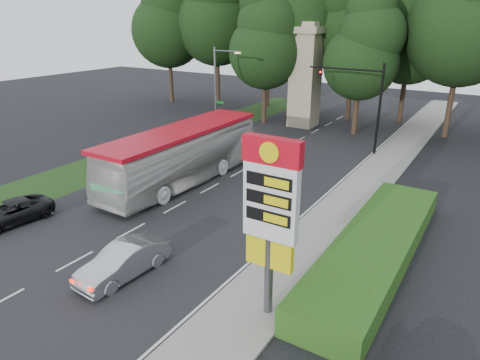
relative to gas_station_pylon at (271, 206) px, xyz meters
The scene contains 21 objects.
ground 10.41m from the gas_station_pylon, 167.77° to the right, with size 120.00×120.00×0.00m, color black.
road_surface 14.30m from the gas_station_pylon, 132.60° to the left, with size 14.00×80.00×0.02m, color black.
sidewalk_right 10.95m from the gas_station_pylon, 94.00° to the left, with size 3.00×80.00×0.12m, color gray.
grass_verge_left 25.01m from the gas_station_pylon, 139.44° to the left, with size 5.00×50.00×0.02m, color #193814.
hedge 7.49m from the gas_station_pylon, 69.05° to the left, with size 3.00×14.00×1.20m, color #284E14.
gas_station_pylon is the anchor object (origin of this frame).
traffic_signal_mast 22.29m from the gas_station_pylon, 99.09° to the left, with size 6.10×0.35×7.20m.
streetlight_signs 25.74m from the gas_station_pylon, 128.96° to the left, with size 2.75×0.98×8.00m.
monument 30.17m from the gas_station_pylon, 111.80° to the left, with size 3.00×3.00×10.05m.
tree_far_west 44.43m from the gas_station_pylon, 135.18° to the left, with size 8.96×8.96×17.60m.
tree_west_mid 42.15m from the gas_station_pylon, 127.36° to the left, with size 9.80×9.80×19.25m.
tree_west_near 40.31m from the gas_station_pylon, 118.74° to the left, with size 8.40×8.40×16.50m.
tree_center_left 34.93m from the gas_station_pylon, 114.61° to the left, with size 10.08×10.08×19.80m.
tree_center_right 34.64m from the gas_station_pylon, 103.95° to the left, with size 9.24×9.24×18.15m.
tree_east_near 35.54m from the gas_station_pylon, 95.22° to the left, with size 8.12×8.12×15.95m.
tree_east_mid 31.82m from the gas_station_pylon, 86.68° to the left, with size 9.52×9.52×18.70m.
tree_monument_left 31.28m from the gas_station_pylon, 119.37° to the left, with size 7.28×7.28×14.30m.
tree_monument_right 28.32m from the gas_station_pylon, 101.71° to the left, with size 6.72×6.72×13.20m.
transit_bus 14.79m from the gas_station_pylon, 141.61° to the left, with size 3.09×13.20×3.68m, color silver.
sedan_silver 7.53m from the gas_station_pylon, behind, with size 1.50×4.29×1.41m, color #B9BBC2.
suv_charcoal 15.88m from the gas_station_pylon, behind, with size 2.03×4.41×1.23m, color black.
Camera 1 is at (15.36, -9.80, 10.47)m, focal length 32.00 mm.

